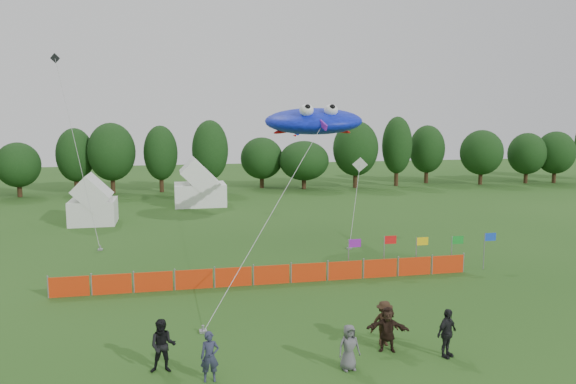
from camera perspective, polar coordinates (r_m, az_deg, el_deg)
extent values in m
plane|color=#234C16|center=(21.98, 3.33, -15.74)|extent=(160.00, 160.00, 0.00)
cylinder|color=#382314|center=(66.34, -25.61, 0.36)|extent=(0.50, 0.50, 1.91)
ellipsoid|color=black|center=(66.09, -25.74, 2.50)|extent=(4.61, 4.61, 4.30)
cylinder|color=#382314|center=(66.88, -20.69, 0.89)|extent=(0.50, 0.50, 2.38)
ellipsoid|color=black|center=(66.60, -20.82, 3.54)|extent=(4.09, 4.09, 5.35)
cylinder|color=#382314|center=(65.56, -17.37, 0.99)|extent=(0.50, 0.50, 2.57)
ellipsoid|color=black|center=(65.25, -17.49, 3.92)|extent=(5.20, 5.20, 5.79)
cylinder|color=#382314|center=(65.19, -12.72, 1.08)|extent=(0.50, 0.50, 2.46)
ellipsoid|color=black|center=(64.90, -12.81, 3.90)|extent=(3.78, 3.78, 5.55)
cylinder|color=#382314|center=(63.93, -7.85, 1.15)|extent=(0.50, 0.50, 2.66)
ellipsoid|color=black|center=(63.61, -7.91, 4.27)|extent=(4.05, 4.05, 5.99)
cylinder|color=#382314|center=(67.25, -2.67, 1.26)|extent=(0.50, 0.50, 1.98)
ellipsoid|color=black|center=(67.00, -2.68, 3.46)|extent=(5.06, 5.06, 4.46)
cylinder|color=#382314|center=(66.26, 1.63, 1.11)|extent=(0.50, 0.50, 1.86)
ellipsoid|color=black|center=(66.01, 1.63, 3.20)|extent=(5.86, 5.86, 4.18)
cylinder|color=#382314|center=(67.77, 6.84, 1.54)|extent=(0.50, 0.50, 2.62)
ellipsoid|color=black|center=(67.47, 6.89, 4.42)|extent=(5.41, 5.41, 5.89)
cylinder|color=#382314|center=(70.27, 10.94, 1.74)|extent=(0.50, 0.50, 2.78)
ellipsoid|color=black|center=(69.98, 11.02, 4.70)|extent=(3.67, 3.67, 6.26)
cylinder|color=#382314|center=(74.00, 13.87, 1.82)|extent=(0.50, 0.50, 2.42)
ellipsoid|color=black|center=(73.74, 13.95, 4.26)|extent=(4.46, 4.46, 5.44)
cylinder|color=#382314|center=(74.45, 18.97, 1.59)|extent=(0.50, 0.50, 2.24)
ellipsoid|color=black|center=(74.20, 19.07, 3.83)|extent=(5.26, 5.26, 5.03)
cylinder|color=#382314|center=(77.93, 23.00, 1.60)|extent=(0.50, 0.50, 2.10)
ellipsoid|color=black|center=(77.71, 23.11, 3.61)|extent=(4.74, 4.74, 4.73)
cylinder|color=#382314|center=(79.76, 25.41, 1.62)|extent=(0.50, 0.50, 2.16)
ellipsoid|color=black|center=(79.54, 25.53, 3.64)|extent=(4.88, 4.88, 4.87)
cube|color=white|center=(48.05, -19.16, -1.89)|extent=(3.56, 3.56, 1.96)
cube|color=white|center=(55.03, -8.92, -0.24)|extent=(4.84, 3.88, 2.13)
cube|color=red|center=(29.59, -21.37, -8.95)|extent=(1.90, 0.06, 1.00)
cube|color=red|center=(29.32, -17.47, -8.92)|extent=(1.90, 0.06, 1.00)
cube|color=red|center=(29.18, -13.51, -8.85)|extent=(1.90, 0.06, 1.00)
cube|color=red|center=(29.18, -9.54, -8.74)|extent=(1.90, 0.06, 1.00)
cube|color=red|center=(29.31, -5.59, -8.59)|extent=(1.90, 0.06, 1.00)
cube|color=red|center=(29.58, -1.69, -8.40)|extent=(1.90, 0.06, 1.00)
cube|color=red|center=(29.98, 2.11, -8.18)|extent=(1.90, 0.06, 1.00)
cube|color=red|center=(30.51, 5.80, -7.93)|extent=(1.90, 0.06, 1.00)
cube|color=red|center=(31.16, 9.34, -7.66)|extent=(1.90, 0.06, 1.00)
cube|color=red|center=(31.91, 12.72, -7.37)|extent=(1.90, 0.06, 1.00)
cube|color=red|center=(32.78, 15.92, -7.08)|extent=(1.90, 0.06, 1.00)
cylinder|color=gray|center=(30.93, 6.16, -6.68)|extent=(0.06, 0.06, 2.07)
cube|color=purple|center=(30.84, 6.80, -5.18)|extent=(0.70, 0.02, 0.45)
cylinder|color=gray|center=(31.46, 9.72, -6.39)|extent=(0.06, 0.06, 2.19)
cube|color=red|center=(31.38, 10.36, -4.80)|extent=(0.70, 0.02, 0.45)
cylinder|color=gray|center=(32.45, 12.88, -6.24)|extent=(0.06, 0.06, 1.97)
cube|color=yellow|center=(32.42, 13.49, -4.89)|extent=(0.70, 0.02, 0.45)
cylinder|color=gray|center=(33.07, 16.26, -6.05)|extent=(0.06, 0.06, 2.01)
cube|color=#148C26|center=(33.06, 16.85, -4.69)|extent=(0.70, 0.02, 0.45)
cylinder|color=gray|center=(34.00, 19.29, -5.72)|extent=(0.06, 0.06, 2.11)
cube|color=blue|center=(34.00, 19.86, -4.31)|extent=(0.70, 0.02, 0.45)
imported|color=#2A2D46|center=(19.53, -7.95, -16.24)|extent=(0.64, 0.43, 1.71)
imported|color=black|center=(20.39, -12.60, -15.02)|extent=(0.98, 0.80, 1.87)
imported|color=black|center=(22.34, 9.75, -13.01)|extent=(1.17, 0.70, 1.76)
imported|color=black|center=(21.85, 15.84, -13.62)|extent=(1.15, 0.89, 1.81)
imported|color=#56555B|center=(20.27, 6.21, -15.41)|extent=(0.83, 0.58, 1.61)
imported|color=black|center=(21.89, 10.08, -13.55)|extent=(1.66, 1.00, 1.70)
ellipsoid|color=#1024F0|center=(38.89, 2.59, 7.22)|extent=(7.92, 6.85, 2.35)
sphere|color=white|center=(37.27, 1.89, 8.31)|extent=(0.94, 0.94, 0.94)
sphere|color=white|center=(37.70, 4.40, 8.28)|extent=(0.94, 0.94, 0.94)
ellipsoid|color=red|center=(38.71, -0.09, 6.31)|extent=(1.97, 0.86, 0.31)
ellipsoid|color=red|center=(39.60, 5.03, 6.32)|extent=(1.97, 0.86, 0.31)
cube|color=purple|center=(36.40, 3.60, 6.81)|extent=(0.37, 0.96, 0.70)
cylinder|color=#A5A5A5|center=(29.65, -1.22, -1.39)|extent=(8.61, 13.42, 8.06)
cube|color=gray|center=(23.77, -8.62, -13.82)|extent=(0.30, 0.30, 0.10)
cube|color=white|center=(43.60, 7.32, 2.77)|extent=(1.17, 0.33, 1.17)
cylinder|color=#A5A5A5|center=(40.33, 6.82, -1.17)|extent=(2.97, 6.63, 4.96)
cube|color=gray|center=(37.28, 6.24, -5.71)|extent=(0.30, 0.30, 0.10)
cube|color=black|center=(48.12, -22.59, 12.44)|extent=(0.78, 0.23, 0.78)
cylinder|color=#A5A5A5|center=(42.86, -20.76, 4.39)|extent=(3.92, 9.77, 13.11)
cube|color=gray|center=(38.72, -18.53, -5.57)|extent=(0.30, 0.30, 0.10)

